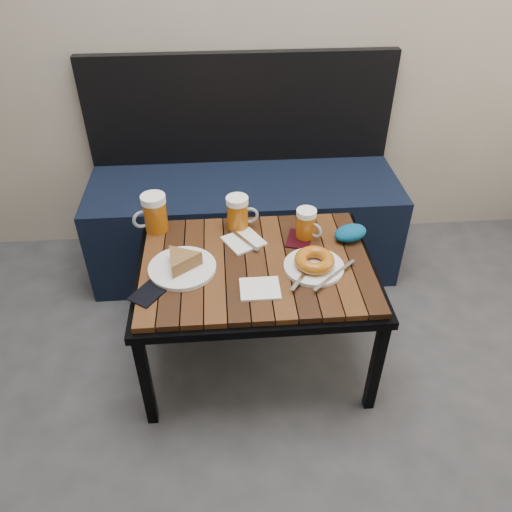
{
  "coord_description": "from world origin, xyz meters",
  "views": [
    {
      "loc": [
        0.13,
        -0.24,
        1.55
      ],
      "look_at": [
        0.24,
        1.13,
        0.5
      ],
      "focal_mm": 35.0,
      "sensor_mm": 36.0,
      "label": 1
    }
  ],
  "objects": [
    {
      "name": "bench",
      "position": [
        0.23,
        1.76,
        0.27
      ],
      "size": [
        1.4,
        0.5,
        0.95
      ],
      "color": "black",
      "rests_on": "ground"
    },
    {
      "name": "cafe_table",
      "position": [
        0.24,
        1.13,
        0.43
      ],
      "size": [
        0.84,
        0.62,
        0.47
      ],
      "color": "black",
      "rests_on": "ground"
    },
    {
      "name": "beer_mug_left",
      "position": [
        -0.13,
        1.36,
        0.55
      ],
      "size": [
        0.14,
        0.11,
        0.15
      ],
      "rotation": [
        0.0,
        0.0,
        3.53
      ],
      "color": "#A6530D",
      "rests_on": "cafe_table"
    },
    {
      "name": "beer_mug_centre",
      "position": [
        0.19,
        1.35,
        0.54
      ],
      "size": [
        0.12,
        0.08,
        0.13
      ],
      "rotation": [
        0.0,
        0.0,
        -0.0
      ],
      "color": "#A6530D",
      "rests_on": "cafe_table"
    },
    {
      "name": "beer_mug_right",
      "position": [
        0.43,
        1.26,
        0.53
      ],
      "size": [
        0.1,
        0.1,
        0.12
      ],
      "rotation": [
        0.0,
        0.0,
        -0.76
      ],
      "color": "#A6530D",
      "rests_on": "cafe_table"
    },
    {
      "name": "plate_pie",
      "position": [
        -0.02,
        1.11,
        0.5
      ],
      "size": [
        0.23,
        0.23,
        0.07
      ],
      "color": "white",
      "rests_on": "cafe_table"
    },
    {
      "name": "plate_bagel",
      "position": [
        0.43,
        1.08,
        0.5
      ],
      "size": [
        0.25,
        0.24,
        0.06
      ],
      "color": "white",
      "rests_on": "cafe_table"
    },
    {
      "name": "napkin_left",
      "position": [
        0.2,
        1.25,
        0.48
      ],
      "size": [
        0.17,
        0.17,
        0.01
      ],
      "rotation": [
        0.0,
        0.0,
        0.49
      ],
      "color": "white",
      "rests_on": "cafe_table"
    },
    {
      "name": "napkin_right",
      "position": [
        0.24,
        0.98,
        0.48
      ],
      "size": [
        0.13,
        0.11,
        0.01
      ],
      "rotation": [
        0.0,
        0.0,
        -0.0
      ],
      "color": "white",
      "rests_on": "cafe_table"
    },
    {
      "name": "passport_navy",
      "position": [
        -0.12,
        0.99,
        0.47
      ],
      "size": [
        0.13,
        0.14,
        0.01
      ],
      "primitive_type": "cube",
      "rotation": [
        0.0,
        0.0,
        -0.61
      ],
      "color": "black",
      "rests_on": "cafe_table"
    },
    {
      "name": "passport_burgundy",
      "position": [
        0.41,
        1.25,
        0.47
      ],
      "size": [
        0.12,
        0.14,
        0.01
      ],
      "primitive_type": "cube",
      "rotation": [
        0.0,
        0.0,
        -0.31
      ],
      "color": "black",
      "rests_on": "cafe_table"
    },
    {
      "name": "knit_pouch",
      "position": [
        0.59,
        1.24,
        0.5
      ],
      "size": [
        0.15,
        0.13,
        0.06
      ],
      "primitive_type": "ellipsoid",
      "rotation": [
        0.0,
        0.0,
        0.37
      ],
      "color": "navy",
      "rests_on": "cafe_table"
    }
  ]
}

